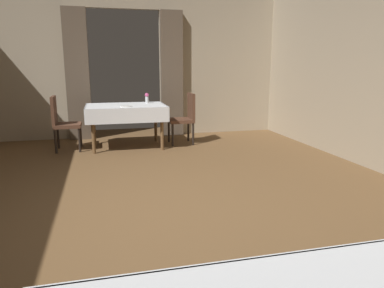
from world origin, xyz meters
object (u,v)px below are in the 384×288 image
chair_mid_left (62,121)px  chair_mid_right (185,116)px  plate_mid_b (126,106)px  flower_vase_mid (147,98)px  dining_table_mid (126,110)px

chair_mid_left → chair_mid_right: bearing=1.9°
plate_mid_b → chair_mid_left: bearing=167.6°
chair_mid_left → plate_mid_b: size_ratio=4.69×
flower_vase_mid → dining_table_mid: bearing=-148.9°
dining_table_mid → chair_mid_right: bearing=2.4°
chair_mid_left → flower_vase_mid: size_ratio=5.02×
dining_table_mid → flower_vase_mid: size_ratio=7.44×
dining_table_mid → plate_mid_b: (-0.01, -0.26, 0.10)m
dining_table_mid → plate_mid_b: size_ratio=6.95×
chair_mid_left → flower_vase_mid: (1.47, 0.27, 0.33)m
dining_table_mid → chair_mid_left: (-1.07, -0.02, -0.15)m
dining_table_mid → flower_vase_mid: 0.50m
chair_mid_right → flower_vase_mid: (-0.67, 0.20, 0.33)m
dining_table_mid → plate_mid_b: plate_mid_b is taller
dining_table_mid → flower_vase_mid: (0.40, 0.24, 0.19)m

